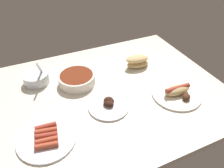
{
  "coord_description": "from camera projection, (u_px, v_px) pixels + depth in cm",
  "views": [
    {
      "loc": [
        -30.3,
        -76.47,
        70.73
      ],
      "look_at": [
        4.6,
        1.52,
        3.0
      ],
      "focal_mm": 34.75,
      "sensor_mm": 36.0,
      "label": 1
    }
  ],
  "objects": [
    {
      "name": "plate_hotdog_assembled",
      "position": [
        177.0,
        93.0,
        1.06
      ],
      "size": [
        23.97,
        23.97,
        5.61
      ],
      "color": "white",
      "rests_on": "ground_plane"
    },
    {
      "name": "bowl_coleslaw",
      "position": [
        36.0,
        78.0,
        1.13
      ],
      "size": [
        13.18,
        13.32,
        15.32
      ],
      "color": "silver",
      "rests_on": "ground_plane"
    },
    {
      "name": "ground_plane",
      "position": [
        105.0,
        95.0,
        1.09
      ],
      "size": [
        120.0,
        90.0,
        3.0
      ],
      "primitive_type": "cube",
      "color": "silver"
    },
    {
      "name": "bread_stack",
      "position": [
        138.0,
        61.0,
        1.25
      ],
      "size": [
        14.72,
        8.77,
        7.2
      ],
      "color": "#DBB77A",
      "rests_on": "ground_plane"
    },
    {
      "name": "plate_sausages",
      "position": [
        47.0,
        137.0,
        0.86
      ],
      "size": [
        23.66,
        23.66,
        3.18
      ],
      "color": "white",
      "rests_on": "ground_plane"
    },
    {
      "name": "plate_grilled_meat",
      "position": [
        109.0,
        105.0,
        1.0
      ],
      "size": [
        19.04,
        19.04,
        4.19
      ],
      "color": "white",
      "rests_on": "ground_plane"
    },
    {
      "name": "bowl_chili",
      "position": [
        77.0,
        79.0,
        1.13
      ],
      "size": [
        18.94,
        18.94,
        5.45
      ],
      "color": "white",
      "rests_on": "ground_plane"
    }
  ]
}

